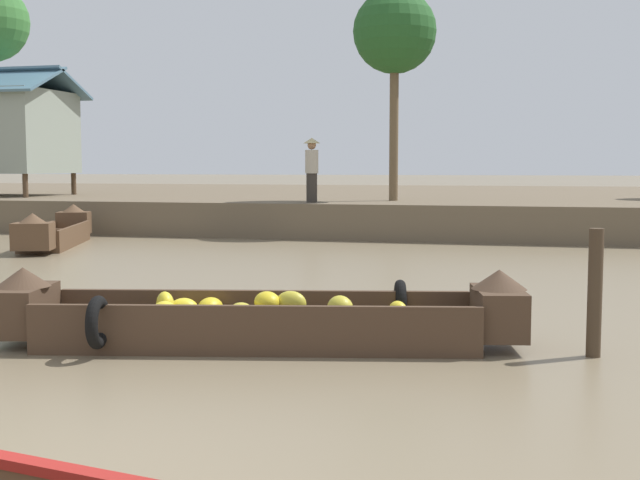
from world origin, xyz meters
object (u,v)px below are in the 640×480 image
(cargo_boat_upstream, at_px, (56,232))
(stilt_house_left, at_px, (7,130))
(banana_boat, at_px, (256,319))
(palm_tree_mid, at_px, (395,33))
(mooring_post, at_px, (595,293))
(vendor_person, at_px, (312,166))

(cargo_boat_upstream, xyz_separation_m, stilt_house_left, (-5.40, 6.14, 2.66))
(stilt_house_left, bearing_deg, banana_boat, -48.88)
(palm_tree_mid, distance_m, mooring_post, 15.28)
(vendor_person, bearing_deg, banana_boat, -78.26)
(banana_boat, xyz_separation_m, vendor_person, (-2.63, 12.67, 1.56))
(cargo_boat_upstream, height_order, stilt_house_left, stilt_house_left)
(palm_tree_mid, relative_size, vendor_person, 3.39)
(stilt_house_left, distance_m, mooring_post, 22.33)
(banana_boat, relative_size, vendor_person, 3.29)
(cargo_boat_upstream, xyz_separation_m, mooring_post, (11.14, -8.68, 0.31))
(banana_boat, bearing_deg, cargo_boat_upstream, 130.97)
(palm_tree_mid, bearing_deg, vendor_person, -140.18)
(cargo_boat_upstream, bearing_deg, banana_boat, -49.03)
(stilt_house_left, height_order, mooring_post, stilt_house_left)
(stilt_house_left, relative_size, palm_tree_mid, 0.73)
(palm_tree_mid, height_order, vendor_person, palm_tree_mid)
(stilt_house_left, distance_m, palm_tree_mid, 12.72)
(cargo_boat_upstream, height_order, mooring_post, mooring_post)
(stilt_house_left, xyz_separation_m, palm_tree_mid, (12.46, -0.88, 2.40))
(vendor_person, bearing_deg, palm_tree_mid, 39.82)
(cargo_boat_upstream, relative_size, vendor_person, 2.81)
(banana_boat, relative_size, mooring_post, 4.36)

